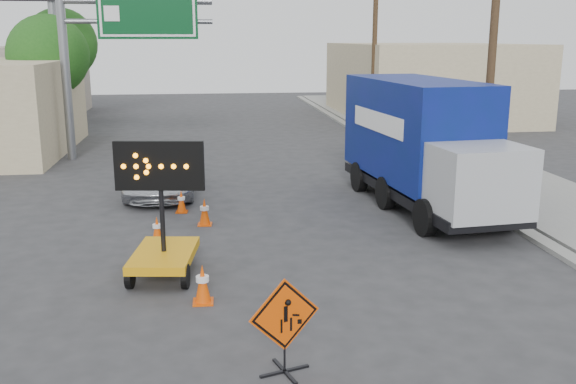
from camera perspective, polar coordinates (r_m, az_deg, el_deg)
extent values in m
plane|color=#2D2D30|center=(10.71, -1.24, -14.05)|extent=(100.00, 100.00, 0.00)
cube|color=gray|center=(26.24, 10.82, 2.55)|extent=(0.40, 60.00, 0.12)
cube|color=gray|center=(27.05, 15.46, 2.66)|extent=(4.00, 60.00, 0.15)
cube|color=#C5B58E|center=(41.94, 12.12, 9.63)|extent=(10.00, 14.00, 4.60)
cylinder|color=slate|center=(28.01, -19.14, 9.63)|extent=(0.36, 0.36, 6.80)
cylinder|color=slate|center=(27.58, -13.27, 16.21)|extent=(6.00, 0.28, 0.28)
cylinder|color=slate|center=(27.55, -13.18, 14.55)|extent=(6.00, 0.20, 0.20)
cube|color=#043917|center=(27.41, -12.38, 15.22)|extent=(4.00, 0.10, 2.00)
cube|color=silver|center=(27.34, -12.39, 15.23)|extent=(3.80, 0.01, 1.80)
cylinder|color=slate|center=(36.21, -19.97, 12.04)|extent=(0.44, 0.44, 9.00)
cylinder|color=#432D1C|center=(21.43, 17.69, 11.70)|extent=(0.26, 0.26, 9.00)
cylinder|color=#432D1C|center=(34.63, 7.69, 12.68)|extent=(0.26, 0.26, 9.00)
cylinder|color=#432D1C|center=(32.37, -20.15, 6.82)|extent=(0.28, 0.28, 3.25)
sphere|color=#1C4D16|center=(32.20, -20.52, 11.33)|extent=(3.71, 3.71, 3.71)
cylinder|color=#432D1C|center=(40.35, -19.19, 8.31)|extent=(0.28, 0.28, 3.58)
sphere|color=#1C4D16|center=(40.23, -19.50, 12.30)|extent=(4.10, 4.10, 4.10)
cube|color=black|center=(10.13, -0.30, -15.64)|extent=(0.79, 0.30, 0.04)
cube|color=black|center=(10.13, -0.30, -15.64)|extent=(0.30, 0.79, 0.04)
cylinder|color=black|center=(9.99, -0.31, -14.15)|extent=(0.03, 0.03, 0.63)
cube|color=#DF4604|center=(9.71, -0.31, -10.86)|extent=(1.10, 0.37, 1.15)
cube|color=black|center=(9.71, -0.31, -10.86)|extent=(1.02, 0.33, 1.07)
cube|color=orange|center=(13.94, -10.96, -5.53)|extent=(1.50, 2.20, 0.18)
cylinder|color=black|center=(13.61, -11.18, -0.83)|extent=(0.10, 0.10, 2.25)
cube|color=black|center=(13.44, -11.33, 2.34)|extent=(1.84, 0.36, 1.02)
imported|color=#B4B6BC|center=(21.17, -11.21, 1.53)|extent=(2.23, 4.67, 1.29)
cube|color=black|center=(19.42, 11.97, 0.24)|extent=(3.09, 8.00, 0.29)
cube|color=#071954|center=(19.84, 11.46, 5.56)|extent=(3.02, 6.26, 2.93)
cube|color=#9EA0A5|center=(16.39, 15.73, 0.90)|extent=(2.40, 1.97, 1.76)
cube|color=#DF4604|center=(12.61, -7.55, -9.65)|extent=(0.40, 0.40, 0.03)
cone|color=#DF4604|center=(12.47, -7.60, -8.03)|extent=(0.30, 0.30, 0.74)
cylinder|color=silver|center=(12.43, -7.61, -7.65)|extent=(0.25, 0.25, 0.11)
cube|color=#DF4604|center=(16.33, -11.51, -4.36)|extent=(0.41, 0.41, 0.03)
cone|color=#DF4604|center=(16.23, -11.56, -3.23)|extent=(0.26, 0.26, 0.64)
cylinder|color=silver|center=(16.21, -11.58, -2.98)|extent=(0.22, 0.22, 0.09)
cube|color=#DF4604|center=(17.62, -7.39, -2.86)|extent=(0.41, 0.41, 0.03)
cone|color=#DF4604|center=(17.52, -7.43, -1.70)|extent=(0.29, 0.29, 0.71)
cylinder|color=silver|center=(17.50, -7.44, -1.43)|extent=(0.24, 0.24, 0.10)
cube|color=#DF4604|center=(18.97, -9.42, -1.74)|extent=(0.36, 0.36, 0.03)
cone|color=#DF4604|center=(18.89, -9.46, -0.78)|extent=(0.26, 0.26, 0.63)
cylinder|color=silver|center=(18.87, -9.47, -0.56)|extent=(0.21, 0.21, 0.09)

